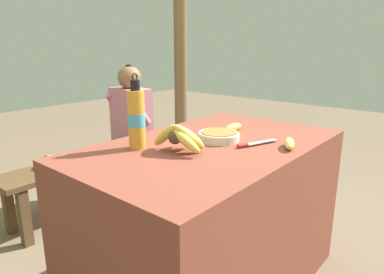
% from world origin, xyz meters
% --- Properties ---
extents(market_counter, '(1.36, 0.83, 0.79)m').
position_xyz_m(market_counter, '(0.00, 0.00, 0.40)').
color(market_counter, brown).
rests_on(market_counter, ground_plane).
extents(banana_bunch_ripe, '(0.16, 0.28, 0.15)m').
position_xyz_m(banana_bunch_ripe, '(-0.20, 0.02, 0.86)').
color(banana_bunch_ripe, '#4C381E').
rests_on(banana_bunch_ripe, market_counter).
extents(serving_bowl, '(0.21, 0.21, 0.05)m').
position_xyz_m(serving_bowl, '(0.06, -0.00, 0.82)').
color(serving_bowl, silver).
rests_on(serving_bowl, market_counter).
extents(water_bottle, '(0.08, 0.08, 0.34)m').
position_xyz_m(water_bottle, '(-0.28, 0.21, 0.94)').
color(water_bottle, gold).
rests_on(water_bottle, market_counter).
extents(loose_banana_front, '(0.15, 0.11, 0.05)m').
position_xyz_m(loose_banana_front, '(0.17, -0.33, 0.82)').
color(loose_banana_front, '#E0C64C').
rests_on(loose_banana_front, market_counter).
extents(loose_banana_side, '(0.14, 0.05, 0.05)m').
position_xyz_m(loose_banana_side, '(0.27, 0.05, 0.82)').
color(loose_banana_side, '#E0C64C').
rests_on(loose_banana_side, market_counter).
extents(knife, '(0.23, 0.10, 0.02)m').
position_xyz_m(knife, '(0.09, -0.17, 0.80)').
color(knife, '#BCBCC1').
rests_on(knife, market_counter).
extents(wooden_bench, '(1.58, 0.32, 0.42)m').
position_xyz_m(wooden_bench, '(0.23, 1.24, 0.35)').
color(wooden_bench, brown).
rests_on(wooden_bench, ground_plane).
extents(seated_vendor, '(0.43, 0.41, 1.11)m').
position_xyz_m(seated_vendor, '(0.46, 1.22, 0.64)').
color(seated_vendor, '#564C60').
rests_on(seated_vendor, ground_plane).
extents(banana_bunch_green, '(0.16, 0.24, 0.11)m').
position_xyz_m(banana_bunch_green, '(-0.18, 1.25, 0.48)').
color(banana_bunch_green, '#4C381E').
rests_on(banana_bunch_green, wooden_bench).
extents(support_post_far, '(0.14, 0.14, 2.55)m').
position_xyz_m(support_post_far, '(1.55, 1.60, 1.28)').
color(support_post_far, brown).
rests_on(support_post_far, ground_plane).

